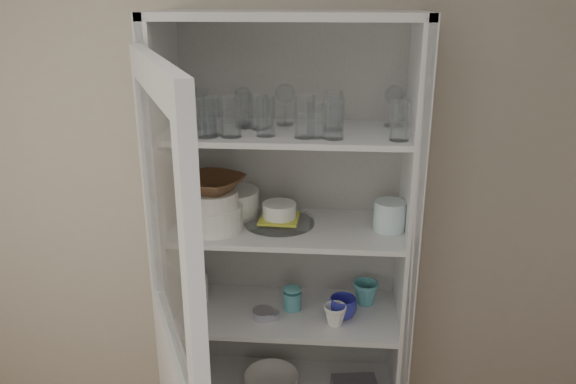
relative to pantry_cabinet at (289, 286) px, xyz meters
The scene contains 34 objects.
wall_back 0.44m from the pantry_cabinet, 140.87° to the left, with size 3.60×0.02×2.60m, color #BFB09E.
pantry_cabinet is the anchor object (origin of this frame).
tumbler_0 0.87m from the pantry_cabinet, 143.59° to the right, with size 0.07×0.07×0.15m, color silver.
tumbler_1 0.84m from the pantry_cabinet, 134.57° to the right, with size 0.08×0.08×0.15m, color silver.
tumbler_2 0.86m from the pantry_cabinet, 146.58° to the right, with size 0.07×0.07×0.14m, color silver.
tumbler_3 0.82m from the pantry_cabinet, 69.36° to the right, with size 0.08×0.08×0.15m, color silver.
tumbler_4 0.81m from the pantry_cabinet, 58.92° to the right, with size 0.06×0.06×0.13m, color silver.
tumbler_5 0.84m from the pantry_cabinet, 48.68° to the right, with size 0.07×0.07×0.15m, color silver.
tumbler_6 0.91m from the pantry_cabinet, 26.54° to the right, with size 0.07×0.07×0.14m, color silver.
tumbler_7 0.90m from the pantry_cabinet, 167.53° to the right, with size 0.08×0.08×0.16m, color silver.
tumbler_8 0.86m from the pantry_cabinet, 169.70° to the right, with size 0.07×0.07×0.14m, color silver.
tumbler_9 0.81m from the pantry_cabinet, 165.28° to the right, with size 0.07×0.07×0.13m, color silver.
tumbler_10 0.80m from the pantry_cabinet, 149.43° to the right, with size 0.07×0.07×0.13m, color silver.
tumbler_11 0.82m from the pantry_cabinet, 18.47° to the right, with size 0.07×0.07×0.15m, color silver.
goblet_0 0.91m from the pantry_cabinet, behind, with size 0.08×0.08×0.18m, color silver, non-canonical shape.
goblet_1 0.82m from the pantry_cabinet, behind, with size 0.07×0.07×0.17m, color silver, non-canonical shape.
goblet_2 0.81m from the pantry_cabinet, 136.88° to the left, with size 0.08×0.08×0.18m, color silver, non-canonical shape.
goblet_3 0.91m from the pantry_cabinet, ahead, with size 0.08×0.08×0.18m, color silver, non-canonical shape.
plate_stack_front 0.49m from the pantry_cabinet, 156.72° to the right, with size 0.23×0.23×0.10m, color white.
plate_stack_back 0.45m from the pantry_cabinet, behind, with size 0.22×0.22×0.11m, color white.
cream_bowl 0.55m from the pantry_cabinet, 156.72° to the right, with size 0.20×0.20×0.06m, color white.
terracotta_bowl 0.60m from the pantry_cabinet, 156.72° to the right, with size 0.24×0.24×0.06m, color #4D301A.
glass_platter 0.34m from the pantry_cabinet, 125.58° to the right, with size 0.29×0.29×0.02m, color silver.
yellow_trivet 0.35m from the pantry_cabinet, 125.58° to the right, with size 0.16×0.16×0.01m, color yellow.
white_ramekin 0.38m from the pantry_cabinet, 125.58° to the right, with size 0.14×0.14×0.06m, color white.
grey_bowl_stack 0.57m from the pantry_cabinet, 11.48° to the right, with size 0.13×0.13×0.12m, color silver.
mug_blue 0.26m from the pantry_cabinet, 24.35° to the right, with size 0.12×0.12×0.09m, color #2433A4.
mug_teal 0.34m from the pantry_cabinet, ahead, with size 0.11×0.11×0.10m, color teal.
mug_white 0.26m from the pantry_cabinet, 39.18° to the right, with size 0.10×0.10×0.09m, color white.
teal_jar 0.07m from the pantry_cabinet, 71.48° to the right, with size 0.08×0.08×0.10m.
measuring_cups 0.18m from the pantry_cabinet, 125.46° to the right, with size 0.09×0.09×0.04m, color silver.
white_canister 0.41m from the pantry_cabinet, behind, with size 0.10×0.10×0.12m, color white.
cream_dish 0.46m from the pantry_cabinet, 127.28° to the right, with size 0.25×0.25×0.08m, color white.
tumbler_12 0.81m from the pantry_cabinet, 113.03° to the right, with size 0.07×0.07×0.14m, color silver.
Camera 1 is at (0.37, -0.85, 2.15)m, focal length 35.00 mm.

